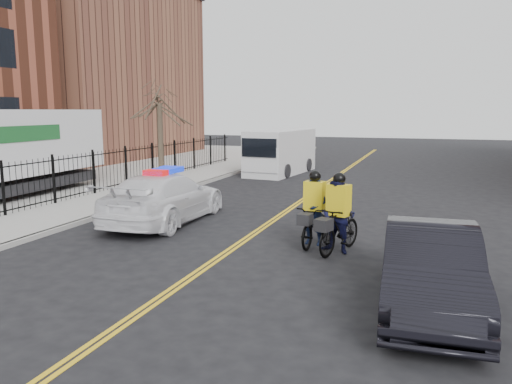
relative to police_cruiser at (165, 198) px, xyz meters
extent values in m
plane|color=black|center=(3.42, -2.96, -0.86)|extent=(120.00, 120.00, 0.00)
cube|color=gold|center=(3.34, 5.04, -0.85)|extent=(0.10, 60.00, 0.01)
cube|color=gold|center=(3.50, 5.04, -0.85)|extent=(0.10, 60.00, 0.01)
cube|color=#989590|center=(-4.08, 5.04, -0.78)|extent=(3.00, 60.00, 0.15)
cube|color=#989590|center=(-2.58, 5.04, -0.78)|extent=(0.20, 60.00, 0.15)
cube|color=brown|center=(-19.58, 21.04, 6.14)|extent=(14.00, 18.00, 14.00)
cylinder|color=#372C20|center=(-4.18, 7.04, 1.29)|extent=(0.28, 0.28, 4.00)
imported|color=white|center=(0.00, 0.00, -0.01)|extent=(2.55, 5.94, 1.71)
cube|color=#0C26CC|center=(0.00, 0.00, 0.93)|extent=(0.75, 1.58, 0.16)
imported|color=black|center=(8.62, -5.02, -0.04)|extent=(1.97, 5.02, 1.63)
cube|color=silver|center=(-0.08, 14.28, 0.46)|extent=(2.93, 6.38, 2.63)
cube|color=silver|center=(-0.37, 11.61, 0.23)|extent=(2.31, 1.15, 1.37)
cube|color=black|center=(-0.41, 11.15, 0.91)|extent=(2.06, 0.33, 1.03)
cylinder|color=black|center=(-1.35, 12.57, -0.46)|extent=(0.37, 0.83, 0.80)
cylinder|color=black|center=(0.81, 12.34, -0.46)|extent=(0.37, 0.83, 0.80)
cylinder|color=black|center=(-0.96, 16.21, -0.46)|extent=(0.37, 0.83, 0.80)
cylinder|color=black|center=(1.20, 15.98, -0.46)|extent=(0.37, 0.83, 0.80)
cylinder|color=black|center=(-8.92, 6.24, -0.34)|extent=(0.11, 0.11, 1.04)
cube|color=#195926|center=(-7.54, 2.01, 1.99)|extent=(0.14, 3.79, 0.66)
imported|color=black|center=(5.46, -1.10, -0.29)|extent=(1.00, 2.25, 1.15)
imported|color=black|center=(5.46, -1.10, 0.12)|extent=(0.77, 0.55, 1.97)
cube|color=yellow|center=(5.46, -1.10, 0.56)|extent=(0.60, 0.44, 0.83)
sphere|color=black|center=(5.46, -1.10, 1.12)|extent=(0.33, 0.33, 0.33)
cube|color=black|center=(5.38, -1.86, 0.03)|extent=(0.40, 0.44, 0.31)
imported|color=black|center=(6.25, -1.72, -0.21)|extent=(1.25, 2.25, 1.30)
imported|color=black|center=(6.25, -1.72, 0.14)|extent=(1.16, 1.03, 2.01)
cube|color=yellow|center=(6.25, -1.72, 0.59)|extent=(0.67, 0.55, 0.84)
sphere|color=black|center=(6.25, -1.72, 1.16)|extent=(0.34, 0.34, 0.34)
cube|color=black|center=(6.01, -2.46, 0.05)|extent=(0.48, 0.51, 0.31)
camera|label=1|loc=(8.49, -14.81, 2.95)|focal=35.00mm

